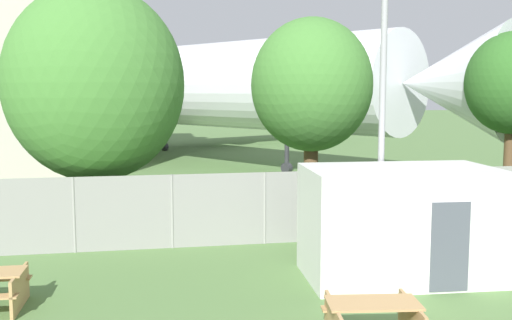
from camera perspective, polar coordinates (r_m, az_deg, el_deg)
The scene contains 7 objects.
perimeter_fence at distance 16.61m, azimuth 0.84°, elevation -4.60°, with size 56.07×0.07×2.01m.
airplane at distance 40.24m, azimuth -10.85°, elevation 6.86°, with size 34.64×42.32×14.08m.
portable_cabin at distance 13.97m, azimuth 13.52°, elevation -5.85°, with size 4.34×2.63×2.52m.
picnic_bench_open_grass at distance 10.45m, azimuth 11.07°, elevation -14.63°, with size 1.69×1.59×0.76m.
tree_near_hangar at distance 17.68m, azimuth -15.11°, elevation 6.97°, with size 5.06×5.06×7.22m.
tree_behind_benches at distance 20.21m, azimuth 5.32°, elevation 7.07°, with size 4.06×4.06×6.67m.
light_mast at distance 15.08m, azimuth 12.05°, elevation 9.47°, with size 0.44×0.44×8.29m.
Camera 1 is at (-3.21, -5.94, 4.22)m, focal length 42.00 mm.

